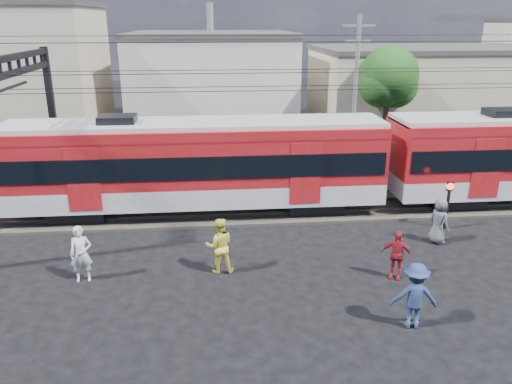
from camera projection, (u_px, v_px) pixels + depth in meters
ground at (291, 308)px, 15.02m from camera, size 120.00×120.00×0.00m
track_bed at (263, 210)px, 22.52m from camera, size 70.00×3.40×0.12m
rail_near at (264, 214)px, 21.78m from camera, size 70.00×0.12×0.12m
rail_far at (261, 202)px, 23.19m from camera, size 70.00×0.12×0.12m
commuter_train at (202, 162)px, 21.52m from camera, size 50.30×3.08×4.17m
catenary at (50, 100)px, 20.09m from camera, size 70.00×9.30×7.52m
building_midwest at (212, 81)px, 39.03m from camera, size 12.24×12.24×7.30m
building_mideast at (424, 90)px, 37.78m from camera, size 16.32×10.20×6.30m
utility_pole_mid at (355, 88)px, 28.16m from camera, size 1.80×0.24×8.50m
tree_near at (391, 79)px, 31.31m from camera, size 3.82×3.64×6.72m
pedestrian_a at (81, 254)px, 16.32m from camera, size 0.76×0.55×1.93m
pedestrian_b at (219, 246)px, 16.87m from camera, size 0.99×0.79×1.96m
pedestrian_c at (414, 296)px, 13.82m from camera, size 1.37×0.92×1.96m
pedestrian_d at (396, 255)px, 16.51m from camera, size 1.08×0.83×1.70m
pedestrian_e at (439, 221)px, 19.15m from camera, size 0.86×1.03×1.80m
crossing_signal at (449, 197)px, 20.21m from camera, size 0.30×0.30×2.06m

